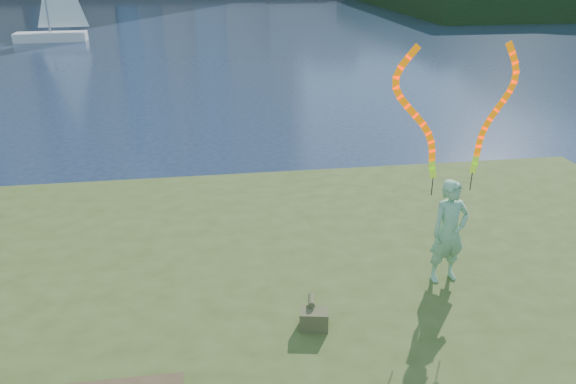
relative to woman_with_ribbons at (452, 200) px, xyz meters
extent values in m
plane|color=#192640|center=(-3.58, 0.01, -2.20)|extent=(320.00, 320.00, 0.00)
imported|color=#257D3E|center=(0.00, -0.03, -0.53)|extent=(0.69, 0.51, 1.73)
cylinder|color=black|center=(-0.34, 0.03, 0.24)|extent=(0.02, 0.02, 0.30)
cylinder|color=black|center=(0.35, 0.14, 0.24)|extent=(0.02, 0.02, 0.30)
cube|color=#484B28|center=(-2.36, -1.01, -1.25)|extent=(0.45, 0.34, 0.29)
cylinder|color=#484B28|center=(-2.36, -0.82, -1.06)|extent=(0.15, 0.28, 0.10)
cube|color=silver|center=(-14.14, 34.62, -1.91)|extent=(4.80, 1.71, 0.66)
camera|label=1|loc=(-3.70, -7.50, 3.56)|focal=35.00mm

